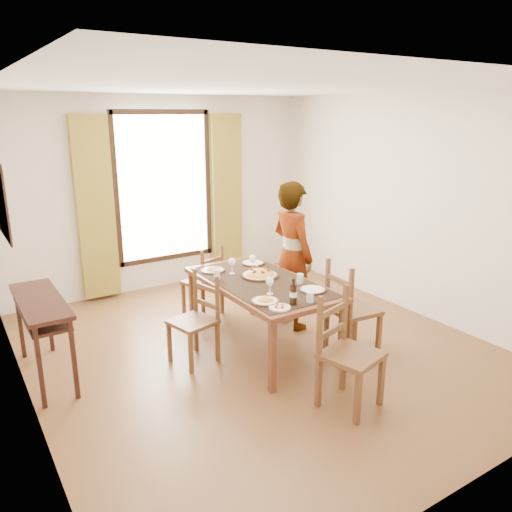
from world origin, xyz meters
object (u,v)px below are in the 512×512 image
console_table (41,310)px  man (292,256)px  dining_table (261,287)px  pasta_platter (260,272)px

console_table → man: 2.73m
dining_table → pasta_platter: 0.19m
console_table → man: bearing=-5.8°
dining_table → console_table: bearing=164.5°
console_table → man: man is taller
console_table → pasta_platter: pasta_platter is taller
console_table → dining_table: 2.16m
console_table → dining_table: bearing=-15.5°
dining_table → pasta_platter: (0.07, 0.13, 0.12)m
dining_table → pasta_platter: bearing=62.7°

